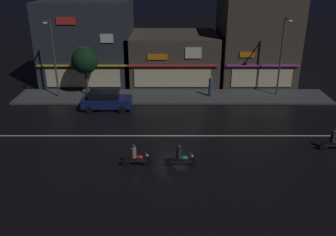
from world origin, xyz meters
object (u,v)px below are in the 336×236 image
parked_car_near_kerb (107,100)px  motorcycle_lead (181,158)px  motorcycle_opposite_lane (136,157)px  streetlamp_mid (283,51)px  pedestrian_on_sidewalk (211,87)px  motorcycle_following (334,142)px  traffic_cone (116,106)px  streetlamp_west (53,53)px

parked_car_near_kerb → motorcycle_lead: size_ratio=2.26×
motorcycle_lead → motorcycle_opposite_lane: size_ratio=1.00×
parked_car_near_kerb → streetlamp_mid: bearing=11.9°
parked_car_near_kerb → motorcycle_opposite_lane: parked_car_near_kerb is taller
pedestrian_on_sidewalk → motorcycle_following: pedestrian_on_sidewalk is taller
traffic_cone → parked_car_near_kerb: bearing=-177.9°
streetlamp_mid → traffic_cone: 16.06m
pedestrian_on_sidewalk → traffic_cone: pedestrian_on_sidewalk is taller
motorcycle_lead → motorcycle_following: bearing=-170.4°
streetlamp_mid → motorcycle_opposite_lane: size_ratio=3.86×
traffic_cone → motorcycle_lead: bearing=-61.4°
streetlamp_mid → traffic_cone: size_ratio=13.34×
parked_car_near_kerb → pedestrian_on_sidewalk: bearing=18.5°
parked_car_near_kerb → traffic_cone: size_ratio=7.82×
pedestrian_on_sidewalk → motorcycle_lead: pedestrian_on_sidewalk is taller
streetlamp_west → motorcycle_lead: 17.37m
streetlamp_mid → pedestrian_on_sidewalk: bearing=-178.3°
pedestrian_on_sidewalk → traffic_cone: 9.26m
streetlamp_west → parked_car_near_kerb: (5.05, -2.80, -3.53)m
pedestrian_on_sidewalk → motorcycle_following: size_ratio=1.02×
streetlamp_mid → parked_car_near_kerb: bearing=-168.1°
motorcycle_following → motorcycle_opposite_lane: bearing=3.8°
traffic_cone → pedestrian_on_sidewalk: bearing=19.8°
parked_car_near_kerb → motorcycle_following: 18.35m
streetlamp_mid → motorcycle_following: size_ratio=3.86×
parked_car_near_kerb → traffic_cone: 0.96m
streetlamp_west → motorcycle_opposite_lane: size_ratio=3.81×
streetlamp_mid → motorcycle_lead: 16.89m
streetlamp_west → parked_car_near_kerb: size_ratio=1.68×
motorcycle_opposite_lane → streetlamp_west: bearing=-49.0°
motorcycle_lead → traffic_cone: (-5.42, 9.94, -0.36)m
streetlamp_mid → motorcycle_following: bearing=-86.0°
streetlamp_mid → motorcycle_opposite_lane: streetlamp_mid is taller
pedestrian_on_sidewalk → motorcycle_following: 13.03m
streetlamp_mid → motorcycle_lead: bearing=-126.3°
pedestrian_on_sidewalk → traffic_cone: (-8.68, -3.12, -0.76)m
streetlamp_west → motorcycle_following: bearing=-25.8°
motorcycle_lead → motorcycle_opposite_lane: (-2.82, 0.08, 0.00)m
traffic_cone → streetlamp_west: bearing=154.4°
parked_car_near_kerb → motorcycle_opposite_lane: size_ratio=2.26×
pedestrian_on_sidewalk → motorcycle_opposite_lane: (-6.08, -12.98, -0.40)m
motorcycle_opposite_lane → pedestrian_on_sidewalk: bearing=-107.7°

